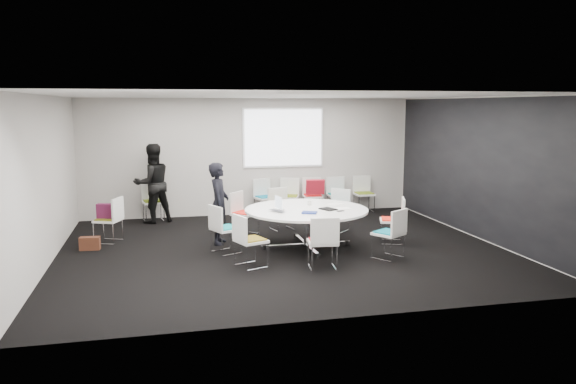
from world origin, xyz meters
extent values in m
cube|color=black|center=(0.00, 0.00, -0.02)|extent=(8.00, 7.00, 0.04)
cube|color=white|center=(0.00, 0.00, 2.82)|extent=(8.00, 7.00, 0.04)
cube|color=#B6B0AB|center=(0.00, 3.52, 1.40)|extent=(8.00, 0.04, 2.80)
cube|color=#B6B0AB|center=(0.00, -3.52, 1.40)|extent=(8.00, 0.04, 2.80)
cube|color=#B6B0AB|center=(-4.02, 0.00, 1.40)|extent=(0.04, 7.00, 2.80)
cube|color=#B6B0AB|center=(4.02, 0.00, 1.40)|extent=(0.04, 7.00, 2.80)
cube|color=black|center=(3.99, 0.00, 1.40)|extent=(0.01, 6.94, 2.74)
cube|color=silver|center=(0.47, 0.04, 0.04)|extent=(0.90, 0.90, 0.08)
cylinder|color=silver|center=(0.47, 0.04, 0.36)|extent=(0.10, 0.10, 0.65)
cylinder|color=white|center=(0.47, 0.04, 0.71)|extent=(2.29, 2.29, 0.04)
cube|color=white|center=(0.80, 3.46, 1.85)|extent=(1.90, 0.03, 1.35)
cube|color=silver|center=(2.15, -0.02, 0.21)|extent=(0.54, 0.54, 0.42)
cube|color=white|center=(2.15, -0.02, 0.44)|extent=(0.57, 0.58, 0.04)
cube|color=red|center=(2.15, -0.02, 0.47)|extent=(0.50, 0.51, 0.03)
cube|color=white|center=(2.35, -0.09, 0.67)|extent=(0.19, 0.44, 0.42)
cube|color=silver|center=(1.42, 1.20, 0.21)|extent=(0.59, 0.59, 0.42)
cube|color=white|center=(1.42, 1.20, 0.44)|extent=(0.64, 0.64, 0.04)
cube|color=#086F87|center=(1.42, 1.20, 0.47)|extent=(0.55, 0.55, 0.03)
cube|color=white|center=(1.57, 1.34, 0.67)|extent=(0.35, 0.36, 0.42)
cube|color=silver|center=(0.35, 1.60, 0.21)|extent=(0.52, 0.52, 0.42)
cube|color=white|center=(0.35, 1.60, 0.44)|extent=(0.56, 0.55, 0.04)
cube|color=#6C6A14|center=(0.35, 1.60, 0.47)|extent=(0.49, 0.47, 0.03)
cube|color=white|center=(0.30, 1.80, 0.67)|extent=(0.45, 0.16, 0.42)
cube|color=silver|center=(-0.49, 1.28, 0.21)|extent=(0.59, 0.59, 0.42)
cube|color=white|center=(-0.49, 1.28, 0.44)|extent=(0.63, 0.64, 0.04)
cube|color=red|center=(-0.49, 1.28, 0.47)|extent=(0.55, 0.55, 0.03)
cube|color=white|center=(-0.65, 1.42, 0.67)|extent=(0.34, 0.36, 0.42)
cube|color=silver|center=(-1.04, -0.04, 0.21)|extent=(0.56, 0.56, 0.42)
cube|color=white|center=(-1.04, -0.04, 0.44)|extent=(0.59, 0.60, 0.04)
cube|color=#0B7B82|center=(-1.04, -0.04, 0.47)|extent=(0.51, 0.52, 0.03)
cube|color=white|center=(-1.24, -0.13, 0.67)|extent=(0.22, 0.43, 0.42)
cube|color=silver|center=(-0.75, -1.02, 0.21)|extent=(0.54, 0.54, 0.42)
cube|color=white|center=(-0.75, -1.02, 0.44)|extent=(0.57, 0.58, 0.04)
cube|color=brown|center=(-0.75, -1.02, 0.47)|extent=(0.50, 0.51, 0.03)
cube|color=white|center=(-0.95, -1.09, 0.67)|extent=(0.19, 0.44, 0.42)
cube|color=silver|center=(0.36, -1.38, 0.21)|extent=(0.47, 0.47, 0.42)
cube|color=white|center=(0.36, -1.38, 0.44)|extent=(0.51, 0.49, 0.04)
cube|color=red|center=(0.36, -1.38, 0.47)|extent=(0.44, 0.42, 0.03)
cube|color=white|center=(0.34, -1.58, 0.67)|extent=(0.46, 0.09, 0.42)
cube|color=silver|center=(1.64, -1.04, 0.21)|extent=(0.58, 0.58, 0.42)
cube|color=white|center=(1.64, -1.04, 0.44)|extent=(0.63, 0.62, 0.04)
cube|color=#086679|center=(1.64, -1.04, 0.47)|extent=(0.54, 0.54, 0.03)
cube|color=white|center=(1.76, -1.21, 0.67)|extent=(0.40, 0.28, 0.42)
cube|color=silver|center=(0.29, 3.15, 0.21)|extent=(0.52, 0.52, 0.42)
cube|color=white|center=(0.29, 3.15, 0.44)|extent=(0.57, 0.55, 0.04)
cube|color=#0A6685|center=(0.29, 3.15, 0.47)|extent=(0.49, 0.48, 0.03)
cube|color=white|center=(0.23, 3.35, 0.67)|extent=(0.45, 0.17, 0.42)
cube|color=silver|center=(0.86, 3.15, 0.21)|extent=(0.54, 0.54, 0.42)
cube|color=white|center=(0.86, 3.15, 0.44)|extent=(0.58, 0.57, 0.04)
cube|color=#637015|center=(0.86, 3.15, 0.47)|extent=(0.51, 0.49, 0.03)
cube|color=white|center=(0.93, 3.35, 0.67)|extent=(0.44, 0.19, 0.42)
cube|color=silver|center=(1.45, 3.12, 0.21)|extent=(0.47, 0.47, 0.42)
cube|color=white|center=(1.45, 3.12, 0.44)|extent=(0.51, 0.49, 0.04)
cube|color=red|center=(1.45, 3.12, 0.47)|extent=(0.44, 0.43, 0.03)
cube|color=white|center=(1.48, 3.33, 0.67)|extent=(0.46, 0.09, 0.42)
cube|color=silver|center=(2.08, 3.12, 0.21)|extent=(0.44, 0.44, 0.42)
cube|color=white|center=(2.08, 3.12, 0.44)|extent=(0.48, 0.46, 0.04)
cube|color=#098882|center=(2.08, 3.12, 0.47)|extent=(0.42, 0.40, 0.03)
cube|color=white|center=(2.09, 3.33, 0.67)|extent=(0.46, 0.06, 0.42)
cube|color=silver|center=(2.79, 3.15, 0.21)|extent=(0.43, 0.43, 0.42)
cube|color=white|center=(2.79, 3.15, 0.44)|extent=(0.47, 0.45, 0.04)
cube|color=olive|center=(2.79, 3.15, 0.47)|extent=(0.41, 0.39, 0.03)
cube|color=white|center=(2.79, 3.36, 0.67)|extent=(0.46, 0.05, 0.42)
cube|color=silver|center=(-3.16, 1.25, 0.21)|extent=(0.55, 0.55, 0.42)
cube|color=white|center=(-3.16, 1.25, 0.44)|extent=(0.58, 0.59, 0.04)
cube|color=#696815|center=(-3.16, 1.25, 0.47)|extent=(0.50, 0.51, 0.03)
cube|color=white|center=(-2.97, 1.18, 0.67)|extent=(0.21, 0.44, 0.42)
cube|color=silver|center=(-2.33, 3.14, 0.21)|extent=(0.49, 0.49, 0.42)
cube|color=white|center=(-2.33, 3.14, 0.44)|extent=(0.53, 0.51, 0.04)
cube|color=olive|center=(-2.33, 3.14, 0.47)|extent=(0.46, 0.44, 0.03)
cube|color=white|center=(-2.36, 3.35, 0.67)|extent=(0.46, 0.11, 0.42)
imported|color=black|center=(-1.08, 0.69, 0.78)|extent=(0.49, 0.64, 1.56)
imported|color=black|center=(-2.33, 2.99, 0.89)|extent=(1.06, 0.95, 1.78)
imported|color=#333338|center=(-0.08, -0.10, 0.74)|extent=(0.35, 0.39, 0.03)
cube|color=silver|center=(-0.05, 0.10, 0.86)|extent=(0.07, 0.30, 0.22)
cube|color=black|center=(0.84, -0.13, 0.74)|extent=(0.32, 0.36, 0.02)
cube|color=navy|center=(0.41, -0.39, 0.74)|extent=(0.32, 0.29, 0.03)
cube|color=silver|center=(1.14, 0.39, 0.73)|extent=(0.37, 0.34, 0.00)
cube|color=white|center=(1.13, -0.08, 0.73)|extent=(0.33, 0.26, 0.00)
cylinder|color=white|center=(0.62, 0.40, 0.78)|extent=(0.08, 0.08, 0.09)
cube|color=black|center=(1.01, -0.34, 0.73)|extent=(0.16, 0.12, 0.01)
cube|color=#541636|center=(-3.16, 1.25, 0.62)|extent=(0.42, 0.25, 0.28)
cube|color=#4A2517|center=(-3.46, 0.75, 0.12)|extent=(0.37, 0.19, 0.24)
cube|color=#AC1525|center=(1.45, 2.91, 0.70)|extent=(0.46, 0.22, 0.36)
camera|label=1|loc=(-2.19, -9.85, 2.63)|focal=35.00mm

